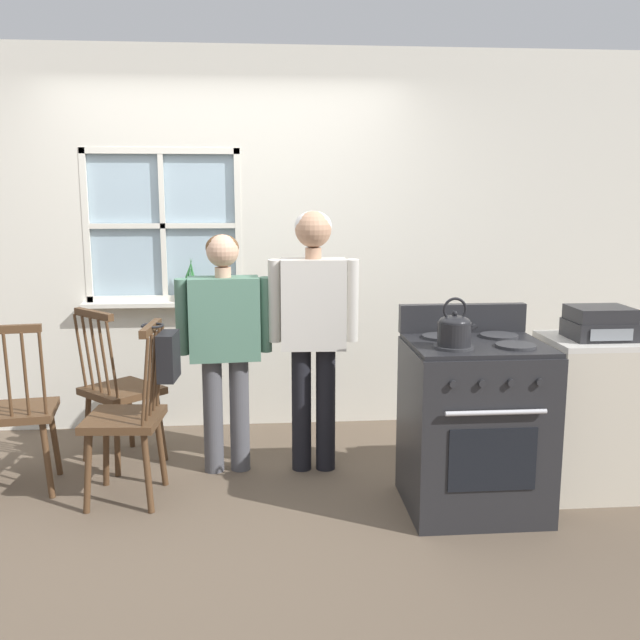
{
  "coord_description": "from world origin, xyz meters",
  "views": [
    {
      "loc": [
        0.23,
        -3.75,
        1.71
      ],
      "look_at": [
        0.56,
        0.16,
        1.0
      ],
      "focal_mm": 40.0,
      "sensor_mm": 36.0,
      "label": 1
    }
  ],
  "objects_px": {
    "chair_near_wall": "(16,413)",
    "stove": "(474,424)",
    "kettle": "(454,329)",
    "chair_center_cluster": "(119,392)",
    "person_elderly_left": "(224,331)",
    "side_counter": "(592,415)",
    "handbag": "(168,355)",
    "potted_plant": "(191,287)",
    "stereo": "(600,323)",
    "chair_by_window": "(128,419)",
    "person_teen_center": "(313,314)"
  },
  "relations": [
    {
      "from": "chair_near_wall",
      "to": "potted_plant",
      "type": "bearing_deg",
      "value": -139.49
    },
    {
      "from": "person_teen_center",
      "to": "stereo",
      "type": "bearing_deg",
      "value": -14.06
    },
    {
      "from": "side_counter",
      "to": "kettle",
      "type": "bearing_deg",
      "value": -161.59
    },
    {
      "from": "person_elderly_left",
      "to": "side_counter",
      "type": "distance_m",
      "value": 2.19
    },
    {
      "from": "person_elderly_left",
      "to": "kettle",
      "type": "xyz_separation_m",
      "value": [
        1.2,
        -0.77,
        0.14
      ]
    },
    {
      "from": "kettle",
      "to": "chair_by_window",
      "type": "bearing_deg",
      "value": 167.06
    },
    {
      "from": "chair_center_cluster",
      "to": "side_counter",
      "type": "bearing_deg",
      "value": -147.03
    },
    {
      "from": "person_elderly_left",
      "to": "stereo",
      "type": "xyz_separation_m",
      "value": [
        2.1,
        -0.49,
        0.11
      ]
    },
    {
      "from": "potted_plant",
      "to": "side_counter",
      "type": "distance_m",
      "value": 2.76
    },
    {
      "from": "stove",
      "to": "stereo",
      "type": "bearing_deg",
      "value": 11.31
    },
    {
      "from": "chair_near_wall",
      "to": "potted_plant",
      "type": "distance_m",
      "value": 1.49
    },
    {
      "from": "chair_center_cluster",
      "to": "potted_plant",
      "type": "height_order",
      "value": "potted_plant"
    },
    {
      "from": "potted_plant",
      "to": "chair_by_window",
      "type": "bearing_deg",
      "value": -101.85
    },
    {
      "from": "kettle",
      "to": "side_counter",
      "type": "xyz_separation_m",
      "value": [
        0.9,
        0.3,
        -0.57
      ]
    },
    {
      "from": "stove",
      "to": "kettle",
      "type": "distance_m",
      "value": 0.59
    },
    {
      "from": "person_teen_center",
      "to": "stereo",
      "type": "relative_size",
      "value": 4.7
    },
    {
      "from": "chair_center_cluster",
      "to": "person_elderly_left",
      "type": "relative_size",
      "value": 0.69
    },
    {
      "from": "kettle",
      "to": "stove",
      "type": "bearing_deg",
      "value": 39.16
    },
    {
      "from": "chair_near_wall",
      "to": "person_elderly_left",
      "type": "xyz_separation_m",
      "value": [
        1.18,
        0.21,
        0.42
      ]
    },
    {
      "from": "kettle",
      "to": "handbag",
      "type": "relative_size",
      "value": 0.8
    },
    {
      "from": "handbag",
      "to": "stereo",
      "type": "xyz_separation_m",
      "value": [
        2.39,
        -0.1,
        0.16
      ]
    },
    {
      "from": "person_elderly_left",
      "to": "kettle",
      "type": "relative_size",
      "value": 5.91
    },
    {
      "from": "person_elderly_left",
      "to": "handbag",
      "type": "xyz_separation_m",
      "value": [
        -0.29,
        -0.39,
        -0.05
      ]
    },
    {
      "from": "chair_near_wall",
      "to": "potted_plant",
      "type": "relative_size",
      "value": 3.1
    },
    {
      "from": "potted_plant",
      "to": "stove",
      "type": "bearing_deg",
      "value": -41.9
    },
    {
      "from": "stove",
      "to": "kettle",
      "type": "relative_size",
      "value": 4.39
    },
    {
      "from": "handbag",
      "to": "stereo",
      "type": "height_order",
      "value": "stereo"
    },
    {
      "from": "chair_center_cluster",
      "to": "person_elderly_left",
      "type": "bearing_deg",
      "value": -149.6
    },
    {
      "from": "chair_by_window",
      "to": "person_elderly_left",
      "type": "height_order",
      "value": "person_elderly_left"
    },
    {
      "from": "chair_by_window",
      "to": "handbag",
      "type": "relative_size",
      "value": 3.27
    },
    {
      "from": "handbag",
      "to": "person_elderly_left",
      "type": "bearing_deg",
      "value": 53.72
    },
    {
      "from": "chair_center_cluster",
      "to": "side_counter",
      "type": "distance_m",
      "value": 2.86
    },
    {
      "from": "potted_plant",
      "to": "handbag",
      "type": "relative_size",
      "value": 1.05
    },
    {
      "from": "person_elderly_left",
      "to": "kettle",
      "type": "distance_m",
      "value": 1.43
    },
    {
      "from": "chair_by_window",
      "to": "potted_plant",
      "type": "relative_size",
      "value": 3.1
    },
    {
      "from": "side_counter",
      "to": "chair_near_wall",
      "type": "bearing_deg",
      "value": 175.42
    },
    {
      "from": "stereo",
      "to": "chair_by_window",
      "type": "bearing_deg",
      "value": 177.48
    },
    {
      "from": "kettle",
      "to": "chair_center_cluster",
      "type": "bearing_deg",
      "value": 152.73
    },
    {
      "from": "chair_by_window",
      "to": "stereo",
      "type": "distance_m",
      "value": 2.68
    },
    {
      "from": "side_counter",
      "to": "stereo",
      "type": "relative_size",
      "value": 2.65
    },
    {
      "from": "chair_near_wall",
      "to": "stove",
      "type": "height_order",
      "value": "stove"
    },
    {
      "from": "stove",
      "to": "handbag",
      "type": "xyz_separation_m",
      "value": [
        -1.65,
        0.25,
        0.36
      ]
    },
    {
      "from": "stove",
      "to": "potted_plant",
      "type": "distance_m",
      "value": 2.26
    },
    {
      "from": "potted_plant",
      "to": "side_counter",
      "type": "relative_size",
      "value": 0.36
    },
    {
      "from": "side_counter",
      "to": "stereo",
      "type": "height_order",
      "value": "stereo"
    },
    {
      "from": "chair_center_cluster",
      "to": "stove",
      "type": "distance_m",
      "value": 2.2
    },
    {
      "from": "chair_near_wall",
      "to": "chair_center_cluster",
      "type": "height_order",
      "value": "same"
    },
    {
      "from": "person_elderly_left",
      "to": "potted_plant",
      "type": "distance_m",
      "value": 0.88
    },
    {
      "from": "chair_by_window",
      "to": "stove",
      "type": "distance_m",
      "value": 1.9
    },
    {
      "from": "chair_near_wall",
      "to": "potted_plant",
      "type": "height_order",
      "value": "potted_plant"
    }
  ]
}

